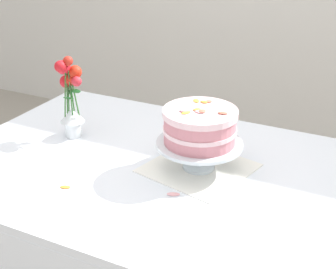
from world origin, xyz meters
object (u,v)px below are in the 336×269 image
dining_table (145,190)px  layer_cake (200,126)px  cake_stand (199,147)px  flower_vase (71,96)px

dining_table → layer_cake: (0.17, 0.08, 0.25)m
cake_stand → layer_cake: bearing=147.1°
dining_table → flower_vase: bearing=165.2°
layer_cake → flower_vase: bearing=177.6°
dining_table → flower_vase: 0.46m
cake_stand → layer_cake: size_ratio=1.17×
cake_stand → flower_vase: bearing=177.6°
layer_cake → cake_stand: bearing=-32.9°
layer_cake → flower_vase: size_ratio=0.76×
dining_table → layer_cake: bearing=24.1°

